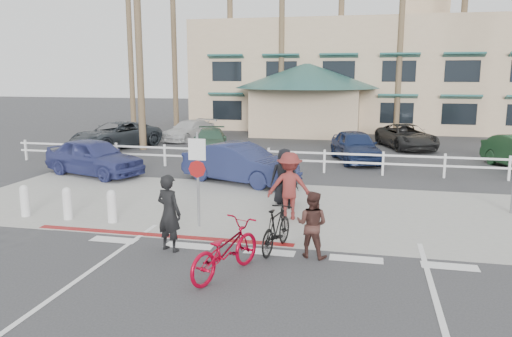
% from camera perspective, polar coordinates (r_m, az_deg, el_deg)
% --- Properties ---
extents(ground, '(140.00, 140.00, 0.00)m').
position_cam_1_polar(ground, '(11.34, 0.95, -10.64)').
color(ground, '#333335').
extents(bike_path, '(12.00, 16.00, 0.01)m').
position_cam_1_polar(bike_path, '(9.55, -1.58, -14.90)').
color(bike_path, '#333335').
rests_on(bike_path, ground).
extents(sidewalk_plaza, '(22.00, 7.00, 0.01)m').
position_cam_1_polar(sidewalk_plaza, '(15.55, 4.35, -4.67)').
color(sidewalk_plaza, gray).
rests_on(sidewalk_plaza, ground).
extents(cross_street, '(40.00, 5.00, 0.01)m').
position_cam_1_polar(cross_street, '(19.40, 6.09, -1.59)').
color(cross_street, '#333335').
rests_on(cross_street, ground).
extents(parking_lot, '(50.00, 16.00, 0.01)m').
position_cam_1_polar(parking_lot, '(28.71, 8.32, 2.39)').
color(parking_lot, '#333335').
rests_on(parking_lot, ground).
extents(curb_red, '(7.00, 0.25, 0.02)m').
position_cam_1_polar(curb_red, '(13.29, -10.84, -7.53)').
color(curb_red, maroon).
rests_on(curb_red, ground).
extents(rail_fence, '(29.40, 0.16, 1.00)m').
position_cam_1_polar(rail_fence, '(21.21, 8.09, 0.80)').
color(rail_fence, silver).
rests_on(rail_fence, ground).
extents(building, '(28.00, 16.00, 11.30)m').
position_cam_1_polar(building, '(41.36, 12.83, 12.62)').
color(building, tan).
rests_on(building, ground).
extents(sign_post, '(0.50, 0.10, 2.90)m').
position_cam_1_polar(sign_post, '(13.57, -6.66, -0.73)').
color(sign_post, gray).
rests_on(sign_post, ground).
extents(bollard_0, '(0.26, 0.26, 0.95)m').
position_cam_1_polar(bollard_0, '(14.62, -16.15, -4.17)').
color(bollard_0, silver).
rests_on(bollard_0, ground).
extents(bollard_1, '(0.26, 0.26, 0.95)m').
position_cam_1_polar(bollard_1, '(15.34, -20.75, -3.76)').
color(bollard_1, silver).
rests_on(bollard_1, ground).
extents(bollard_2, '(0.26, 0.26, 0.95)m').
position_cam_1_polar(bollard_2, '(16.14, -24.91, -3.37)').
color(bollard_2, silver).
rests_on(bollard_2, ground).
extents(palm_0, '(4.00, 4.00, 15.00)m').
position_cam_1_polar(palm_0, '(40.75, -14.27, 15.20)').
color(palm_0, '#173B1D').
rests_on(palm_0, ground).
extents(palm_1, '(4.00, 4.00, 13.00)m').
position_cam_1_polar(palm_1, '(38.13, -9.36, 14.20)').
color(palm_1, '#173B1D').
rests_on(palm_1, ground).
extents(palm_2, '(4.00, 4.00, 16.00)m').
position_cam_1_polar(palm_2, '(37.92, -2.98, 16.62)').
color(palm_2, '#173B1D').
rests_on(palm_2, ground).
extents(palm_3, '(4.00, 4.00, 14.00)m').
position_cam_1_polar(palm_3, '(35.98, 2.96, 15.33)').
color(palm_3, '#173B1D').
rests_on(palm_3, ground).
extents(palm_4, '(4.00, 4.00, 15.00)m').
position_cam_1_polar(palm_4, '(36.55, 9.68, 15.92)').
color(palm_4, '#173B1D').
rests_on(palm_4, ground).
extents(palm_5, '(4.00, 4.00, 13.00)m').
position_cam_1_polar(palm_5, '(35.46, 16.20, 14.19)').
color(palm_5, '#173B1D').
rests_on(palm_5, ground).
extents(palm_6, '(4.00, 4.00, 17.00)m').
position_cam_1_polar(palm_6, '(37.06, 22.74, 16.74)').
color(palm_6, '#173B1D').
rests_on(palm_6, ground).
extents(palm_10, '(4.00, 4.00, 12.00)m').
position_cam_1_polar(palm_10, '(28.15, -13.28, 14.30)').
color(palm_10, '#173B1D').
rests_on(palm_10, ground).
extents(bike_red, '(1.50, 2.29, 1.14)m').
position_cam_1_polar(bike_red, '(10.46, -3.55, -9.21)').
color(bike_red, maroon).
rests_on(bike_red, ground).
extents(rider_red, '(0.79, 0.65, 1.85)m').
position_cam_1_polar(rider_red, '(11.93, -9.91, -5.03)').
color(rider_red, black).
rests_on(rider_red, ground).
extents(bike_black, '(0.82, 1.85, 1.07)m').
position_cam_1_polar(bike_black, '(11.87, 2.35, -6.90)').
color(bike_black, black).
rests_on(bike_black, ground).
extents(rider_black, '(0.86, 0.74, 1.54)m').
position_cam_1_polar(rider_black, '(11.48, 6.41, -6.36)').
color(rider_black, '#3E231E').
rests_on(rider_black, ground).
extents(pedestrian_a, '(1.35, 0.89, 1.95)m').
position_cam_1_polar(pedestrian_a, '(14.32, 3.83, -2.01)').
color(pedestrian_a, maroon).
rests_on(pedestrian_a, ground).
extents(pedestrian_child, '(0.76, 0.41, 1.23)m').
position_cam_1_polar(pedestrian_child, '(15.46, 3.54, -2.42)').
color(pedestrian_child, black).
rests_on(pedestrian_child, ground).
extents(pedestrian_b, '(1.01, 0.81, 1.81)m').
position_cam_1_polar(pedestrian_b, '(15.98, 3.26, -0.91)').
color(pedestrian_b, black).
rests_on(pedestrian_b, ground).
extents(car_white_sedan, '(4.88, 3.12, 1.52)m').
position_cam_1_polar(car_white_sedan, '(19.15, -1.84, 0.61)').
color(car_white_sedan, '#1D244A').
rests_on(car_white_sedan, ground).
extents(car_red_compact, '(4.86, 3.17, 1.54)m').
position_cam_1_polar(car_red_compact, '(21.61, -18.01, 1.28)').
color(car_red_compact, navy).
rests_on(car_red_compact, ground).
extents(lot_car_0, '(4.40, 5.79, 1.46)m').
position_cam_1_polar(lot_car_0, '(29.34, -15.74, 3.71)').
color(lot_car_0, '#272D33').
rests_on(lot_car_0, ground).
extents(lot_car_1, '(2.79, 4.54, 1.23)m').
position_cam_1_polar(lot_car_1, '(26.84, -5.22, 3.19)').
color(lot_car_1, '#305641').
rests_on(lot_car_1, ground).
extents(lot_car_2, '(2.91, 4.70, 1.49)m').
position_cam_1_polar(lot_car_2, '(24.27, 11.31, 2.54)').
color(lot_car_2, '#162348').
rests_on(lot_car_2, ground).
extents(lot_car_4, '(2.84, 4.61, 1.25)m').
position_cam_1_polar(lot_car_4, '(31.76, -7.66, 4.34)').
color(lot_car_4, silver).
rests_on(lot_car_4, ground).
extents(lot_car_5, '(3.66, 5.27, 1.34)m').
position_cam_1_polar(lot_car_5, '(29.28, 16.81, 3.52)').
color(lot_car_5, black).
rests_on(lot_car_5, ground).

